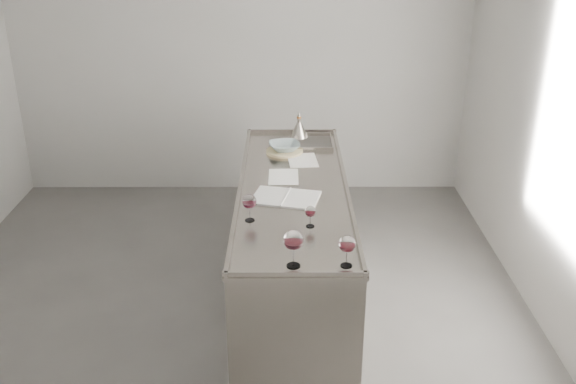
{
  "coord_description": "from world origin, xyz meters",
  "views": [
    {
      "loc": [
        0.45,
        -3.79,
        2.69
      ],
      "look_at": [
        0.46,
        0.03,
        1.02
      ],
      "focal_mm": 40.0,
      "sensor_mm": 36.0,
      "label": 1
    }
  ],
  "objects_px": {
    "wine_glass_middle": "(294,241)",
    "wine_glass_left": "(249,202)",
    "wine_funnel": "(299,129)",
    "notebook": "(286,198)",
    "wine_glass_small": "(310,212)",
    "ceramic_bowl": "(284,147)",
    "counter": "(293,246)",
    "wine_glass_right": "(347,245)"
  },
  "relations": [
    {
      "from": "wine_glass_left",
      "to": "notebook",
      "type": "relative_size",
      "value": 0.36
    },
    {
      "from": "notebook",
      "to": "wine_funnel",
      "type": "bearing_deg",
      "value": 98.08
    },
    {
      "from": "wine_glass_middle",
      "to": "notebook",
      "type": "bearing_deg",
      "value": 92.73
    },
    {
      "from": "wine_glass_small",
      "to": "counter",
      "type": "bearing_deg",
      "value": 98.97
    },
    {
      "from": "ceramic_bowl",
      "to": "wine_glass_small",
      "type": "bearing_deg",
      "value": -83.07
    },
    {
      "from": "wine_glass_middle",
      "to": "notebook",
      "type": "distance_m",
      "value": 0.9
    },
    {
      "from": "counter",
      "to": "notebook",
      "type": "bearing_deg",
      "value": -105.53
    },
    {
      "from": "wine_glass_right",
      "to": "notebook",
      "type": "distance_m",
      "value": 0.95
    },
    {
      "from": "wine_glass_left",
      "to": "wine_funnel",
      "type": "xyz_separation_m",
      "value": [
        0.33,
        1.6,
        -0.06
      ]
    },
    {
      "from": "wine_glass_small",
      "to": "wine_funnel",
      "type": "distance_m",
      "value": 1.69
    },
    {
      "from": "counter",
      "to": "wine_glass_small",
      "type": "bearing_deg",
      "value": -81.03
    },
    {
      "from": "wine_glass_left",
      "to": "ceramic_bowl",
      "type": "height_order",
      "value": "wine_glass_left"
    },
    {
      "from": "wine_funnel",
      "to": "notebook",
      "type": "bearing_deg",
      "value": -95.04
    },
    {
      "from": "counter",
      "to": "wine_glass_left",
      "type": "bearing_deg",
      "value": -117.78
    },
    {
      "from": "wine_glass_left",
      "to": "wine_glass_middle",
      "type": "height_order",
      "value": "wine_glass_middle"
    },
    {
      "from": "notebook",
      "to": "wine_glass_left",
      "type": "bearing_deg",
      "value": -110.75
    },
    {
      "from": "wine_glass_small",
      "to": "wine_glass_middle",
      "type": "bearing_deg",
      "value": -102.67
    },
    {
      "from": "notebook",
      "to": "ceramic_bowl",
      "type": "distance_m",
      "value": 0.89
    },
    {
      "from": "wine_glass_left",
      "to": "wine_glass_small",
      "type": "xyz_separation_m",
      "value": [
        0.37,
        -0.08,
        -0.03
      ]
    },
    {
      "from": "wine_glass_middle",
      "to": "wine_glass_right",
      "type": "distance_m",
      "value": 0.29
    },
    {
      "from": "wine_glass_middle",
      "to": "wine_glass_right",
      "type": "relative_size",
      "value": 1.18
    },
    {
      "from": "wine_glass_right",
      "to": "wine_glass_small",
      "type": "bearing_deg",
      "value": 110.7
    },
    {
      "from": "wine_glass_small",
      "to": "wine_glass_right",
      "type": "bearing_deg",
      "value": -69.3
    },
    {
      "from": "counter",
      "to": "ceramic_bowl",
      "type": "height_order",
      "value": "ceramic_bowl"
    },
    {
      "from": "wine_glass_left",
      "to": "ceramic_bowl",
      "type": "xyz_separation_m",
      "value": [
        0.21,
        1.22,
        -0.07
      ]
    },
    {
      "from": "wine_glass_right",
      "to": "wine_glass_small",
      "type": "relative_size",
      "value": 1.35
    },
    {
      "from": "counter",
      "to": "ceramic_bowl",
      "type": "xyz_separation_m",
      "value": [
        -0.06,
        0.7,
        0.52
      ]
    },
    {
      "from": "wine_glass_small",
      "to": "ceramic_bowl",
      "type": "distance_m",
      "value": 1.32
    },
    {
      "from": "wine_glass_small",
      "to": "wine_funnel",
      "type": "xyz_separation_m",
      "value": [
        -0.04,
        1.69,
        -0.03
      ]
    },
    {
      "from": "wine_glass_middle",
      "to": "wine_glass_left",
      "type": "bearing_deg",
      "value": 115.32
    },
    {
      "from": "wine_glass_right",
      "to": "ceramic_bowl",
      "type": "distance_m",
      "value": 1.81
    },
    {
      "from": "wine_glass_middle",
      "to": "wine_glass_small",
      "type": "distance_m",
      "value": 0.49
    },
    {
      "from": "wine_glass_middle",
      "to": "counter",
      "type": "bearing_deg",
      "value": 89.42
    },
    {
      "from": "wine_glass_small",
      "to": "notebook",
      "type": "distance_m",
      "value": 0.45
    },
    {
      "from": "ceramic_bowl",
      "to": "wine_glass_right",
      "type": "bearing_deg",
      "value": -79.25
    },
    {
      "from": "counter",
      "to": "wine_glass_left",
      "type": "relative_size",
      "value": 13.84
    },
    {
      "from": "wine_glass_left",
      "to": "wine_glass_small",
      "type": "relative_size",
      "value": 1.3
    },
    {
      "from": "wine_glass_left",
      "to": "notebook",
      "type": "distance_m",
      "value": 0.42
    },
    {
      "from": "notebook",
      "to": "ceramic_bowl",
      "type": "xyz_separation_m",
      "value": [
        -0.01,
        0.89,
        0.04
      ]
    },
    {
      "from": "wine_funnel",
      "to": "wine_glass_right",
      "type": "bearing_deg",
      "value": -84.29
    },
    {
      "from": "wine_glass_left",
      "to": "wine_glass_middle",
      "type": "distance_m",
      "value": 0.62
    },
    {
      "from": "wine_glass_left",
      "to": "notebook",
      "type": "xyz_separation_m",
      "value": [
        0.22,
        0.33,
        -0.12
      ]
    }
  ]
}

